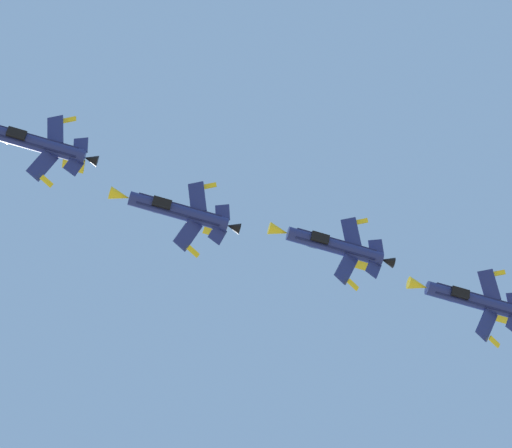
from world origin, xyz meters
TOP-DOWN VIEW (x-y plane):
  - fighter_jet_lead at (-25.23, 27.25)m, footprint 15.68×7.22m
  - fighter_jet_left_wing at (-8.53, 35.15)m, footprint 15.68×7.40m
  - fighter_jet_right_wing at (10.25, 39.98)m, footprint 15.68×7.22m
  - fighter_jet_left_outer at (26.89, 45.52)m, footprint 15.68×7.42m

SIDE VIEW (x-z plane):
  - fighter_jet_left_outer at x=26.89m, z-range 107.03..114.87m
  - fighter_jet_left_wing at x=-8.53m, z-range 108.82..116.70m
  - fighter_jet_lead at x=-25.23m, z-range 109.72..117.87m
  - fighter_jet_right_wing at x=10.25m, z-range 110.27..118.47m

